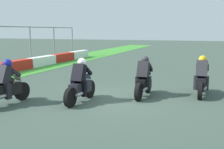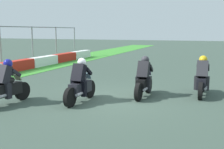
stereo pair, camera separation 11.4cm
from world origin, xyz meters
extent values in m
plane|color=#384A3F|center=(0.00, 0.00, 0.00)|extent=(120.00, 120.00, 0.00)
cube|color=red|center=(4.27, 7.91, 0.32)|extent=(2.79, 0.60, 0.64)
cube|color=white|center=(7.11, 7.91, 0.32)|extent=(2.79, 0.60, 0.64)
cube|color=red|center=(9.96, 7.91, 0.32)|extent=(2.79, 0.60, 0.64)
cube|color=white|center=(12.80, 7.91, 0.32)|extent=(2.79, 0.60, 0.64)
cylinder|color=slate|center=(4.98, 9.66, 1.37)|extent=(0.10, 0.10, 2.74)
cylinder|color=slate|center=(8.30, 9.66, 1.37)|extent=(0.10, 0.10, 2.74)
cylinder|color=slate|center=(11.61, 9.66, 1.37)|extent=(0.10, 0.10, 2.74)
cylinder|color=slate|center=(14.93, 9.66, 1.37)|extent=(0.10, 0.10, 2.74)
cylinder|color=black|center=(2.33, -2.89, 0.32)|extent=(0.64, 0.15, 0.64)
cylinder|color=black|center=(0.93, -2.87, 0.32)|extent=(0.64, 0.15, 0.64)
cube|color=black|center=(1.63, -2.88, 0.50)|extent=(1.10, 0.33, 0.40)
ellipsoid|color=black|center=(1.73, -2.88, 0.80)|extent=(0.48, 0.30, 0.24)
cube|color=red|center=(1.12, -2.88, 0.52)|extent=(0.06, 0.16, 0.08)
cylinder|color=#A5A5AD|center=(1.27, -3.04, 0.37)|extent=(0.42, 0.10, 0.10)
cube|color=#27272C|center=(1.53, -2.88, 1.02)|extent=(0.49, 0.40, 0.66)
sphere|color=gold|center=(1.75, -2.88, 1.36)|extent=(0.30, 0.30, 0.30)
cube|color=slate|center=(2.13, -2.89, 0.84)|extent=(0.16, 0.26, 0.23)
cube|color=#27272C|center=(1.51, -2.68, 0.50)|extent=(0.18, 0.14, 0.52)
cube|color=#27272C|center=(1.50, -3.08, 0.50)|extent=(0.18, 0.14, 0.52)
cube|color=#27272C|center=(1.91, -2.70, 1.04)|extent=(0.39, 0.10, 0.31)
cube|color=#27272C|center=(1.90, -3.06, 1.04)|extent=(0.39, 0.10, 0.31)
cylinder|color=black|center=(1.40, -0.89, 0.32)|extent=(0.64, 0.15, 0.64)
cylinder|color=black|center=(0.00, -0.86, 0.32)|extent=(0.64, 0.15, 0.64)
cube|color=black|center=(0.70, -0.88, 0.50)|extent=(1.11, 0.34, 0.40)
ellipsoid|color=black|center=(0.80, -0.88, 0.80)|extent=(0.49, 0.31, 0.24)
cube|color=red|center=(0.19, -0.87, 0.52)|extent=(0.06, 0.16, 0.08)
cylinder|color=#A5A5AD|center=(0.35, -1.03, 0.37)|extent=(0.42, 0.11, 0.10)
cube|color=black|center=(0.60, -0.87, 1.02)|extent=(0.49, 0.41, 0.66)
sphere|color=#28282E|center=(0.82, -0.88, 1.36)|extent=(0.31, 0.31, 0.30)
cube|color=slate|center=(1.20, -0.89, 0.84)|extent=(0.16, 0.26, 0.23)
cube|color=black|center=(0.58, -0.67, 0.50)|extent=(0.18, 0.14, 0.52)
cube|color=black|center=(0.57, -1.07, 0.50)|extent=(0.18, 0.14, 0.52)
cube|color=black|center=(0.98, -0.70, 1.04)|extent=(0.39, 0.11, 0.31)
cube|color=black|center=(0.98, -1.06, 1.04)|extent=(0.39, 0.11, 0.31)
cylinder|color=black|center=(-0.13, 0.95, 0.32)|extent=(0.64, 0.16, 0.64)
cylinder|color=black|center=(-1.53, 0.99, 0.32)|extent=(0.64, 0.16, 0.64)
cube|color=black|center=(-0.83, 0.97, 0.50)|extent=(1.11, 0.35, 0.40)
ellipsoid|color=black|center=(-0.73, 0.96, 0.80)|extent=(0.49, 0.31, 0.24)
cube|color=red|center=(-1.34, 0.98, 0.52)|extent=(0.06, 0.16, 0.08)
cylinder|color=#A5A5AD|center=(-1.19, 0.82, 0.37)|extent=(0.42, 0.11, 0.10)
cube|color=black|center=(-0.93, 0.97, 1.02)|extent=(0.50, 0.41, 0.66)
sphere|color=silver|center=(-0.71, 0.96, 1.36)|extent=(0.31, 0.31, 0.30)
cube|color=slate|center=(-0.33, 0.95, 0.84)|extent=(0.16, 0.26, 0.23)
cube|color=black|center=(-0.94, 1.17, 0.50)|extent=(0.18, 0.15, 0.52)
cube|color=black|center=(-0.96, 0.77, 0.50)|extent=(0.18, 0.15, 0.52)
cube|color=black|center=(-0.55, 1.14, 1.04)|extent=(0.39, 0.11, 0.31)
cube|color=black|center=(-0.56, 0.78, 1.04)|extent=(0.39, 0.11, 0.31)
cylinder|color=black|center=(-1.28, 3.04, 0.32)|extent=(0.65, 0.20, 0.64)
cube|color=black|center=(-1.98, 3.11, 0.50)|extent=(1.13, 0.43, 0.40)
ellipsoid|color=black|center=(-1.88, 3.10, 0.80)|extent=(0.51, 0.35, 0.24)
cylinder|color=#A5A5AD|center=(-2.34, 2.99, 0.37)|extent=(0.43, 0.14, 0.10)
cube|color=black|center=(-2.07, 3.12, 1.02)|extent=(0.52, 0.45, 0.66)
sphere|color=navy|center=(-1.86, 3.10, 1.36)|extent=(0.33, 0.33, 0.30)
cube|color=#73835C|center=(-1.48, 3.06, 0.84)|extent=(0.18, 0.27, 0.23)
cube|color=black|center=(-2.11, 2.92, 0.50)|extent=(0.19, 0.16, 0.52)
cube|color=black|center=(-1.68, 3.26, 1.04)|extent=(0.39, 0.14, 0.31)
cube|color=black|center=(-1.71, 2.90, 1.04)|extent=(0.39, 0.14, 0.31)
camera|label=1|loc=(-9.11, -3.18, 2.43)|focal=44.07mm
camera|label=2|loc=(-9.07, -3.28, 2.43)|focal=44.07mm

